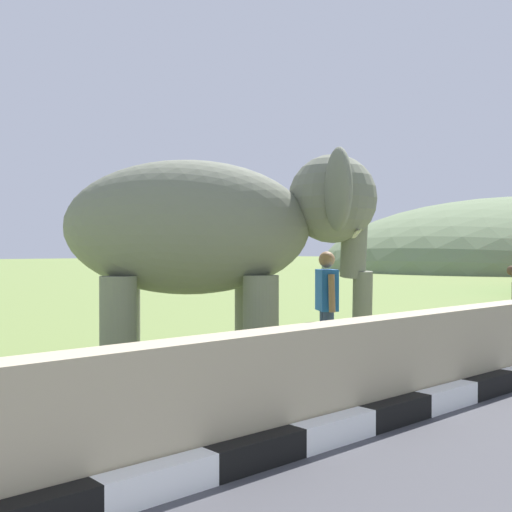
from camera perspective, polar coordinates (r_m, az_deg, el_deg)
barrier_parapet at (r=5.27m, az=-1.34°, el=-12.38°), size 28.00×0.36×1.00m
elephant at (r=8.11m, az=-3.44°, el=2.22°), size 3.95×3.58×2.93m
person_handler at (r=9.04m, az=6.36°, el=-4.21°), size 0.43×0.58×1.66m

